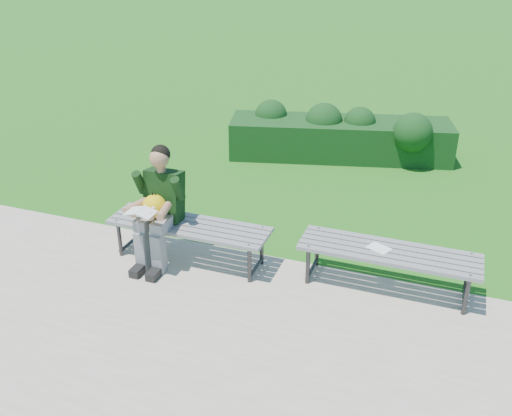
% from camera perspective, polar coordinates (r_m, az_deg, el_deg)
% --- Properties ---
extents(ground, '(80.00, 80.00, 0.00)m').
position_cam_1_polar(ground, '(6.54, 0.58, -4.80)').
color(ground, '#1F691A').
rests_on(ground, ground).
extents(walkway, '(30.00, 3.50, 0.02)m').
position_cam_1_polar(walkway, '(5.23, -6.08, -14.04)').
color(walkway, beige).
rests_on(walkway, ground).
extents(hedge, '(3.61, 1.70, 0.87)m').
position_cam_1_polar(hedge, '(9.34, 8.50, 7.28)').
color(hedge, '#1B3F14').
rests_on(hedge, ground).
extents(bench_left, '(1.80, 0.50, 0.46)m').
position_cam_1_polar(bench_left, '(6.28, -6.72, -2.04)').
color(bench_left, gray).
rests_on(bench_left, walkway).
extents(bench_right, '(1.80, 0.50, 0.46)m').
position_cam_1_polar(bench_right, '(5.91, 13.11, -4.59)').
color(bench_right, gray).
rests_on(bench_right, walkway).
extents(seated_boy, '(0.56, 0.76, 1.31)m').
position_cam_1_polar(seated_boy, '(6.21, -9.74, 0.46)').
color(seated_boy, gray).
rests_on(seated_boy, walkway).
extents(paper_sheet, '(0.27, 0.24, 0.01)m').
position_cam_1_polar(paper_sheet, '(5.89, 12.20, -3.95)').
color(paper_sheet, white).
rests_on(paper_sheet, bench_right).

